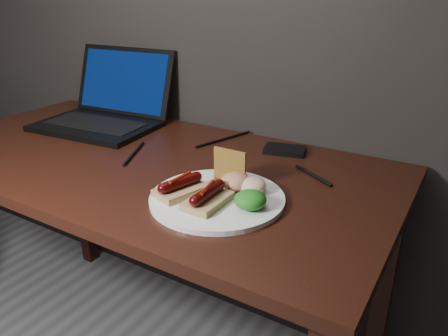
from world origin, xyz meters
The scene contains 11 objects.
desk centered at (0.00, 1.38, 0.66)m, with size 1.40×0.70×0.75m.
laptop centered at (-0.32, 1.57, 0.80)m, with size 0.42×0.38×0.25m.
hard_drive centered at (0.33, 1.63, 0.76)m, with size 0.12×0.07×0.02m, color black.
desk_cables centered at (-0.02, 1.52, 0.75)m, with size 1.03×0.43×0.01m.
plate centered at (0.32, 1.27, 0.76)m, with size 0.31×0.31×0.01m, color white.
bread_sausage_left centered at (0.24, 1.24, 0.78)m, with size 0.10×0.13×0.04m.
bread_sausage_center centered at (0.32, 1.22, 0.78)m, with size 0.07×0.12×0.04m.
crispbread centered at (0.31, 1.35, 0.80)m, with size 0.09×0.01×0.09m, color #AF8730.
salad_greens centered at (0.41, 1.26, 0.78)m, with size 0.07×0.07×0.04m, color #196213.
salsa_mound centered at (0.34, 1.32, 0.78)m, with size 0.07×0.07×0.04m, color #A81012.
coleslaw_mound centered at (0.38, 1.33, 0.78)m, with size 0.06×0.06×0.04m, color beige.
Camera 1 is at (0.79, 0.52, 1.21)m, focal length 35.00 mm.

